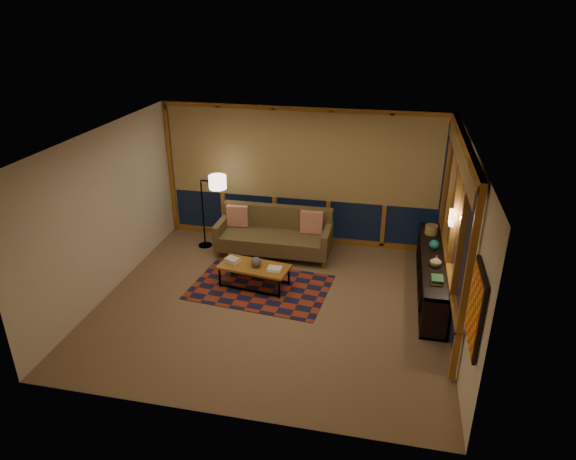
% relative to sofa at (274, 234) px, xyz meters
% --- Properties ---
extents(floor, '(5.50, 5.00, 0.01)m').
position_rel_sofa_xyz_m(floor, '(0.39, -1.68, -0.44)').
color(floor, '#9F8366').
rests_on(floor, ground).
extents(ceiling, '(5.50, 5.00, 0.01)m').
position_rel_sofa_xyz_m(ceiling, '(0.39, -1.68, 2.26)').
color(ceiling, silver).
rests_on(ceiling, walls).
extents(walls, '(5.51, 5.01, 2.70)m').
position_rel_sofa_xyz_m(walls, '(0.39, -1.68, 0.91)').
color(walls, beige).
rests_on(walls, floor).
extents(window_wall_back, '(5.30, 0.16, 2.60)m').
position_rel_sofa_xyz_m(window_wall_back, '(0.39, 0.75, 0.91)').
color(window_wall_back, brown).
rests_on(window_wall_back, walls).
extents(window_wall_right, '(0.16, 3.70, 2.60)m').
position_rel_sofa_xyz_m(window_wall_right, '(3.07, -1.08, 0.91)').
color(window_wall_right, brown).
rests_on(window_wall_right, walls).
extents(wall_art, '(0.06, 0.74, 0.94)m').
position_rel_sofa_xyz_m(wall_art, '(3.10, -3.53, 1.01)').
color(wall_art, red).
rests_on(wall_art, walls).
extents(wall_sconce, '(0.12, 0.18, 0.22)m').
position_rel_sofa_xyz_m(wall_sconce, '(3.01, -1.23, 1.11)').
color(wall_sconce, '#FFECC5').
rests_on(wall_sconce, walls).
extents(sofa, '(2.13, 0.86, 0.87)m').
position_rel_sofa_xyz_m(sofa, '(0.00, 0.00, 0.00)').
color(sofa, brown).
rests_on(sofa, floor).
extents(pillow_left, '(0.42, 0.17, 0.41)m').
position_rel_sofa_xyz_m(pillow_left, '(-0.77, 0.20, 0.20)').
color(pillow_left, red).
rests_on(pillow_left, sofa).
extents(pillow_right, '(0.43, 0.14, 0.43)m').
position_rel_sofa_xyz_m(pillow_right, '(0.69, 0.20, 0.21)').
color(pillow_right, red).
rests_on(pillow_right, sofa).
extents(area_rug, '(2.41, 1.73, 0.01)m').
position_rel_sofa_xyz_m(area_rug, '(0.06, -1.25, -0.43)').
color(area_rug, maroon).
rests_on(area_rug, floor).
extents(coffee_table, '(1.25, 0.70, 0.39)m').
position_rel_sofa_xyz_m(coffee_table, '(-0.05, -1.22, -0.24)').
color(coffee_table, brown).
rests_on(coffee_table, floor).
extents(book_stack_a, '(0.32, 0.29, 0.08)m').
position_rel_sofa_xyz_m(book_stack_a, '(-0.45, -1.17, -0.01)').
color(book_stack_a, white).
rests_on(book_stack_a, coffee_table).
extents(book_stack_b, '(0.26, 0.21, 0.05)m').
position_rel_sofa_xyz_m(book_stack_b, '(0.32, -1.31, -0.02)').
color(book_stack_b, white).
rests_on(book_stack_b, coffee_table).
extents(ceramic_pot, '(0.18, 0.18, 0.18)m').
position_rel_sofa_xyz_m(ceramic_pot, '(-0.01, -1.24, 0.04)').
color(ceramic_pot, black).
rests_on(ceramic_pot, coffee_table).
extents(floor_lamp, '(0.53, 0.37, 1.50)m').
position_rel_sofa_xyz_m(floor_lamp, '(-1.43, 0.09, 0.32)').
color(floor_lamp, black).
rests_on(floor_lamp, floor).
extents(bookshelf, '(0.40, 2.73, 0.68)m').
position_rel_sofa_xyz_m(bookshelf, '(2.88, -0.81, -0.09)').
color(bookshelf, black).
rests_on(bookshelf, floor).
extents(basket, '(0.27, 0.27, 0.16)m').
position_rel_sofa_xyz_m(basket, '(2.86, 0.07, 0.33)').
color(basket, '#987A48').
rests_on(basket, bookshelf).
extents(teal_bowl, '(0.17, 0.17, 0.16)m').
position_rel_sofa_xyz_m(teal_bowl, '(2.88, -0.55, 0.33)').
color(teal_bowl, '#176B63').
rests_on(teal_bowl, bookshelf).
extents(vase, '(0.22, 0.22, 0.18)m').
position_rel_sofa_xyz_m(vase, '(2.88, -1.16, 0.34)').
color(vase, tan).
rests_on(vase, bookshelf).
extents(shelf_book_stack, '(0.21, 0.26, 0.07)m').
position_rel_sofa_xyz_m(shelf_book_stack, '(2.88, -1.65, 0.28)').
color(shelf_book_stack, white).
rests_on(shelf_book_stack, bookshelf).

